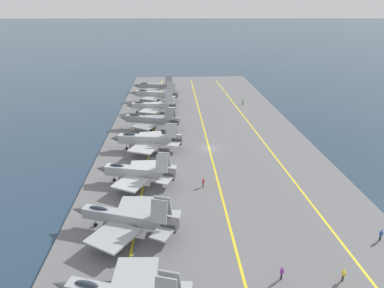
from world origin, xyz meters
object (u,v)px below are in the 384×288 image
parked_jet_fifth (150,120)px  parked_jet_eighth (155,86)px  parked_jet_sixth (152,106)px  crew_blue_vest (381,234)px  parked_jet_fourth (147,139)px  crew_yellow_vest (343,274)px  parked_jet_seventh (155,94)px  crew_green_vest (243,102)px  parked_jet_third (137,172)px  parked_jet_second (126,218)px  crew_purple_vest (282,273)px  crew_red_vest (203,182)px

parked_jet_fifth → parked_jet_eighth: 43.38m
parked_jet_sixth → crew_blue_vest: size_ratio=8.77×
parked_jet_fourth → crew_yellow_vest: size_ratio=9.71×
parked_jet_eighth → parked_jet_fourth: bearing=-179.1°
parked_jet_seventh → crew_green_vest: size_ratio=9.98×
parked_jet_third → parked_jet_second: bearing=179.3°
parked_jet_seventh → parked_jet_eighth: parked_jet_seventh is taller
parked_jet_sixth → parked_jet_seventh: 13.44m
parked_jet_fifth → parked_jet_third: bearing=179.0°
parked_jet_fourth → crew_green_vest: bearing=-37.9°
parked_jet_third → crew_yellow_vest: (-25.68, -26.60, -1.47)m
parked_jet_sixth → crew_yellow_vest: (-70.80, -26.23, -1.40)m
crew_purple_vest → crew_yellow_vest: 7.24m
parked_jet_eighth → crew_green_vest: (-19.88, -30.11, -1.40)m
parked_jet_second → parked_jet_sixth: size_ratio=1.05×
parked_jet_second → parked_jet_third: 14.63m
parked_jet_second → parked_jet_third: size_ratio=1.09×
parked_jet_third → crew_purple_vest: parked_jet_third is taller
parked_jet_sixth → parked_jet_eighth: (28.18, 0.45, 0.00)m
crew_purple_vest → parked_jet_third: bearing=37.8°
crew_green_vest → crew_yellow_vest: crew_green_vest is taller
parked_jet_seventh → parked_jet_fifth: bearing=179.9°
crew_green_vest → crew_blue_vest: crew_blue_vest is taller
parked_jet_sixth → crew_yellow_vest: size_ratio=9.20×
parked_jet_third → crew_red_vest: 12.27m
parked_jet_seventh → crew_red_vest: parked_jet_seventh is taller
parked_jet_third → parked_jet_seventh: 58.56m
parked_jet_fourth → crew_red_vest: size_ratio=9.72×
crew_yellow_vest → crew_purple_vest: bearing=84.9°
parked_jet_seventh → crew_yellow_vest: parked_jet_seventh is taller
parked_jet_fifth → crew_yellow_vest: parked_jet_fifth is taller
parked_jet_second → parked_jet_fifth: parked_jet_second is taller
parked_jet_eighth → crew_purple_vest: size_ratio=9.15×
parked_jet_second → parked_jet_third: (14.63, -0.18, 0.00)m
parked_jet_eighth → crew_red_vest: size_ratio=9.68×
crew_red_vest → parked_jet_second: bearing=136.0°
parked_jet_fourth → parked_jet_fifth: 14.09m
parked_jet_seventh → parked_jet_eighth: 14.77m
parked_jet_fourth → parked_jet_seventh: 42.72m
parked_jet_fourth → parked_jet_eighth: 57.48m
crew_purple_vest → crew_yellow_vest: bearing=-95.1°
crew_green_vest → crew_yellow_vest: (-79.10, 3.44, -0.00)m
parked_jet_second → crew_purple_vest: 22.21m
parked_jet_fifth → parked_jet_sixth: (15.20, 0.17, -0.36)m
parked_jet_second → parked_jet_eighth: 87.93m
parked_jet_second → crew_green_vest: 74.47m
parked_jet_second → parked_jet_sixth: bearing=-0.5°
parked_jet_second → crew_blue_vest: size_ratio=9.24×
parked_jet_eighth → crew_red_vest: parked_jet_eighth is taller
parked_jet_eighth → crew_blue_vest: size_ratio=9.22×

